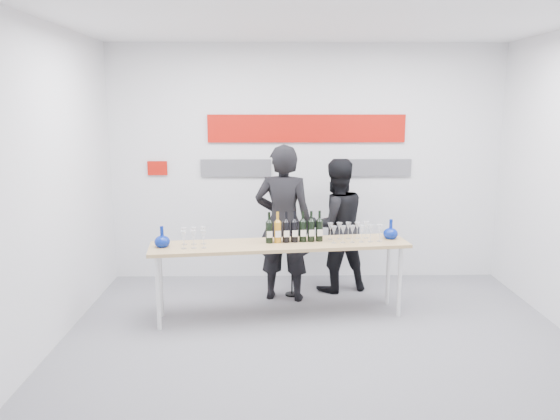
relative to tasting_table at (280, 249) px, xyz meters
The scene contains 12 objects.
ground 1.02m from the tasting_table, 59.05° to the right, with size 5.00×5.00×0.00m, color slate.
back_wall 1.63m from the tasting_table, 75.74° to the left, with size 5.00×0.04×3.00m, color silver.
signage 1.76m from the tasting_table, 77.64° to the left, with size 3.38×0.02×0.79m.
tasting_table is the anchor object (origin of this frame).
wine_bottles 0.28m from the tasting_table, 18.06° to the left, with size 0.62×0.15×0.33m.
decanter_left 1.23m from the tasting_table, behind, with size 0.16×0.16×0.21m, color navy, non-canonical shape.
decanter_right 1.23m from the tasting_table, ahead, with size 0.16×0.16×0.21m, color navy, non-canonical shape.
glasses_left 0.91m from the tasting_table, behind, with size 0.28×0.25×0.18m.
glasses_right 0.80m from the tasting_table, ahead, with size 0.58×0.27×0.18m.
presenter_left 0.57m from the tasting_table, 85.22° to the left, with size 0.66×0.43×1.81m, color black.
presenter_right 1.10m from the tasting_table, 51.31° to the left, with size 0.79×0.61×1.62m, color black.
mic_stand 0.75m from the tasting_table, 76.85° to the left, with size 0.16×0.16×1.40m.
Camera 1 is at (-0.45, -4.97, 2.26)m, focal length 35.00 mm.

